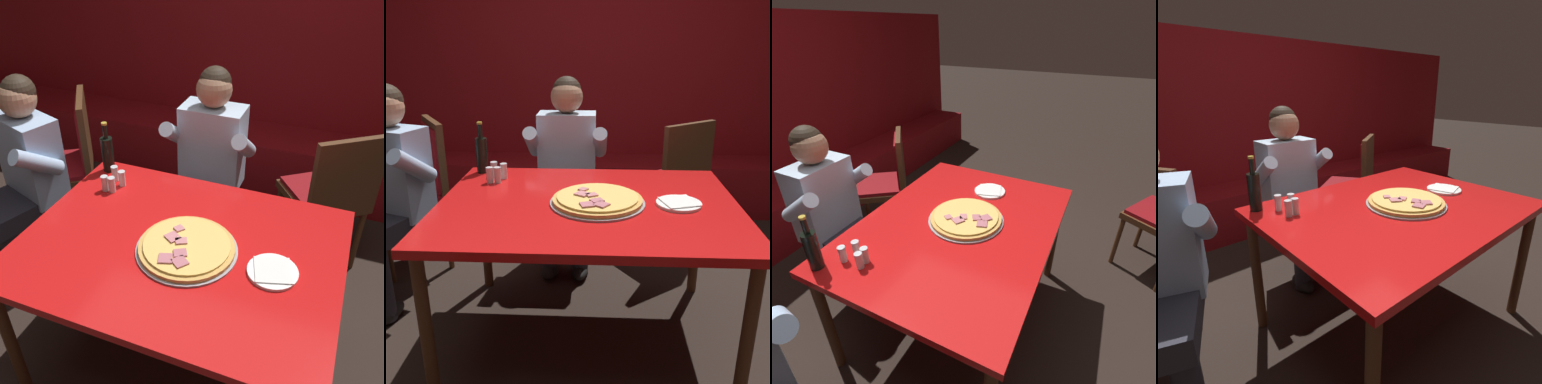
% 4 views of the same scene
% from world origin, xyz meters
% --- Properties ---
extents(ground_plane, '(24.00, 24.00, 0.00)m').
position_xyz_m(ground_plane, '(0.00, 0.00, 0.00)').
color(ground_plane, black).
extents(booth_wall_panel, '(6.80, 0.16, 1.90)m').
position_xyz_m(booth_wall_panel, '(0.00, 2.18, 0.95)').
color(booth_wall_panel, maroon).
rests_on(booth_wall_panel, ground_plane).
extents(booth_bench, '(6.46, 0.48, 0.46)m').
position_xyz_m(booth_bench, '(0.00, 1.86, 0.23)').
color(booth_bench, maroon).
rests_on(booth_bench, ground_plane).
extents(main_dining_table, '(1.41, 1.07, 0.77)m').
position_xyz_m(main_dining_table, '(0.00, 0.00, 0.70)').
color(main_dining_table, '#4C2D19').
rests_on(main_dining_table, ground_plane).
extents(pizza, '(0.45, 0.45, 0.05)m').
position_xyz_m(pizza, '(0.04, -0.03, 0.79)').
color(pizza, '#9E9EA3').
rests_on(pizza, main_dining_table).
extents(plate_white_paper, '(0.21, 0.21, 0.02)m').
position_xyz_m(plate_white_paper, '(0.42, -0.03, 0.78)').
color(plate_white_paper, white).
rests_on(plate_white_paper, main_dining_table).
extents(beer_bottle, '(0.07, 0.07, 0.29)m').
position_xyz_m(beer_bottle, '(-0.62, 0.44, 0.88)').
color(beer_bottle, black).
rests_on(beer_bottle, main_dining_table).
extents(shaker_parmesan, '(0.04, 0.04, 0.09)m').
position_xyz_m(shaker_parmesan, '(-0.53, 0.36, 0.81)').
color(shaker_parmesan, silver).
rests_on(shaker_parmesan, main_dining_table).
extents(shaker_red_pepper_flakes, '(0.04, 0.04, 0.09)m').
position_xyz_m(shaker_red_pepper_flakes, '(-0.47, 0.33, 0.81)').
color(shaker_red_pepper_flakes, silver).
rests_on(shaker_red_pepper_flakes, main_dining_table).
extents(shaker_oregano, '(0.04, 0.04, 0.09)m').
position_xyz_m(shaker_oregano, '(-0.53, 0.25, 0.81)').
color(shaker_oregano, silver).
rests_on(shaker_oregano, main_dining_table).
extents(shaker_black_pepper, '(0.04, 0.04, 0.09)m').
position_xyz_m(shaker_black_pepper, '(-0.49, 0.26, 0.81)').
color(shaker_black_pepper, silver).
rests_on(shaker_black_pepper, main_dining_table).
extents(diner_seated_blue_shirt, '(0.53, 0.53, 1.27)m').
position_xyz_m(diner_seated_blue_shirt, '(-0.17, 0.83, 0.71)').
color(diner_seated_blue_shirt, black).
rests_on(diner_seated_blue_shirt, ground_plane).
extents(dining_chair_by_booth, '(0.62, 0.62, 0.98)m').
position_xyz_m(dining_chair_by_booth, '(0.57, 1.00, 0.58)').
color(dining_chair_by_booth, '#4C2D19').
rests_on(dining_chair_by_booth, ground_plane).
extents(dining_chair_far_left, '(0.61, 0.61, 1.00)m').
position_xyz_m(dining_chair_far_left, '(-1.15, 0.78, 0.58)').
color(dining_chair_far_left, '#4C2D19').
rests_on(dining_chair_far_left, ground_plane).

